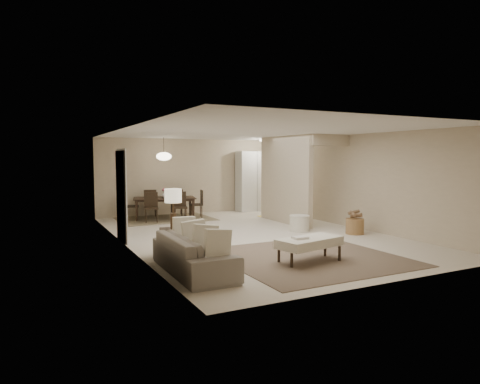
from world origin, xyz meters
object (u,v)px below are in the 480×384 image
sofa (194,254)px  pantry_cabinet (254,181)px  side_table (174,243)px  round_pouf (299,223)px  wicker_basket (355,226)px  ottoman_bench (309,243)px  dining_table (165,208)px

sofa → pantry_cabinet: bearing=-34.6°
pantry_cabinet → side_table: bearing=-130.6°
pantry_cabinet → sofa: size_ratio=1.00×
side_table → round_pouf: side_table is taller
side_table → wicker_basket: side_table is taller
ottoman_bench → wicker_basket: size_ratio=3.00×
side_table → dining_table: 5.16m
side_table → round_pouf: 4.00m
round_pouf → side_table: bearing=-161.0°
round_pouf → ottoman_bench: bearing=-121.6°
side_table → dining_table: bearing=75.1°
sofa → dining_table: bearing=-11.8°
ottoman_bench → round_pouf: ottoman_bench is taller
ottoman_bench → side_table: size_ratio=2.48×
round_pouf → sofa: bearing=-146.8°
pantry_cabinet → ottoman_bench: 7.58m
sofa → round_pouf: sofa is taller
dining_table → ottoman_bench: bearing=-70.1°
pantry_cabinet → dining_table: size_ratio=1.13×
sofa → ottoman_bench: 2.13m
side_table → dining_table: dining_table is taller
pantry_cabinet → round_pouf: 4.44m
wicker_basket → dining_table: (-3.43, 4.66, 0.14)m
ottoman_bench → round_pouf: 3.30m
ottoman_bench → sofa: bearing=159.9°
side_table → round_pouf: bearing=19.0°
wicker_basket → dining_table: bearing=126.3°
pantry_cabinet → side_table: 7.35m
side_table → wicker_basket: bearing=3.9°
dining_table → wicker_basket: bearing=-40.1°
pantry_cabinet → dining_table: bearing=-170.7°
pantry_cabinet → wicker_basket: 5.30m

